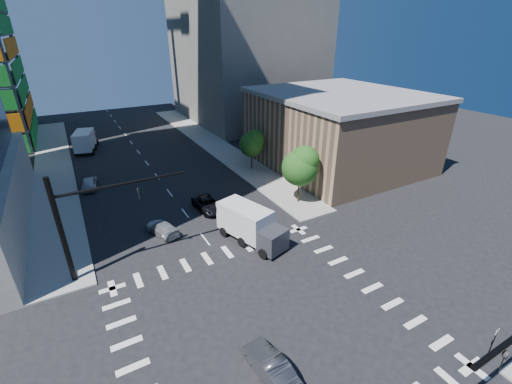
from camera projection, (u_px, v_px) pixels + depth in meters
ground at (269, 322)px, 23.89m from camera, size 160.00×160.00×0.00m
road_markings at (269, 322)px, 23.89m from camera, size 20.00×20.00×0.01m
sidewalk_ne at (213, 144)px, 60.86m from camera, size 5.00×60.00×0.15m
sidewalk_nw at (54, 169)px, 49.86m from camera, size 5.00×60.00×0.15m
commercial_building at (338, 129)px, 49.93m from camera, size 20.50×22.50×10.60m
bg_building_ne at (245, 52)px, 73.06m from camera, size 24.00×30.00×28.00m
signal_mast_nw at (80, 217)px, 26.18m from camera, size 10.20×0.40×9.00m
tree_south at (301, 165)px, 38.38m from camera, size 4.16×4.16×6.82m
tree_north at (253, 143)px, 48.26m from camera, size 3.54×3.52×5.78m
no_parking_sign at (494, 339)px, 20.92m from camera, size 0.30×0.06×2.20m
car_nb_far at (208, 204)px, 38.47m from camera, size 2.63×5.08×1.37m
car_sb_near at (162, 228)px, 34.02m from camera, size 3.04×4.68×1.26m
car_sb_mid at (89, 183)px, 43.73m from camera, size 2.41×4.63×1.50m
car_sb_cross at (270, 365)px, 20.05m from camera, size 1.83×4.35×1.40m
box_truck_near at (253, 228)px, 32.26m from camera, size 4.59×7.08×3.44m
box_truck_far at (86, 141)px, 57.22m from camera, size 4.32×7.05×3.44m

